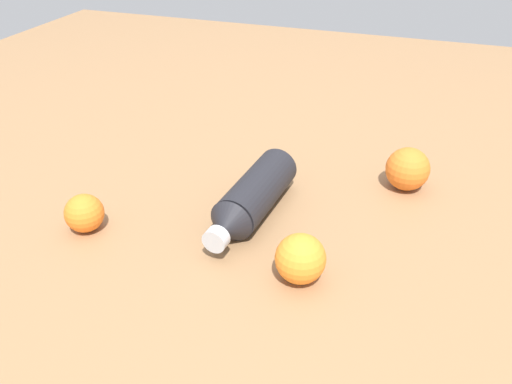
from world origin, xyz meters
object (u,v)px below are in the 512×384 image
object	(u,v)px
orange_1	(408,169)
orange_2	(300,259)
water_bottle	(250,199)
orange_0	(84,213)

from	to	relation	value
orange_1	orange_2	world-z (taller)	orange_1
water_bottle	orange_1	xyz separation A→B (m)	(0.18, -0.24, 0.00)
water_bottle	orange_0	distance (m)	0.27
orange_1	orange_2	size ratio (longest dim) A/B	1.09
orange_2	orange_1	bearing A→B (deg)	-21.58
water_bottle	orange_2	xyz separation A→B (m)	(-0.12, -0.12, 0.00)
water_bottle	orange_0	world-z (taller)	water_bottle
water_bottle	orange_1	size ratio (longest dim) A/B	3.17
orange_0	orange_2	distance (m)	0.36
water_bottle	orange_1	bearing A→B (deg)	132.56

